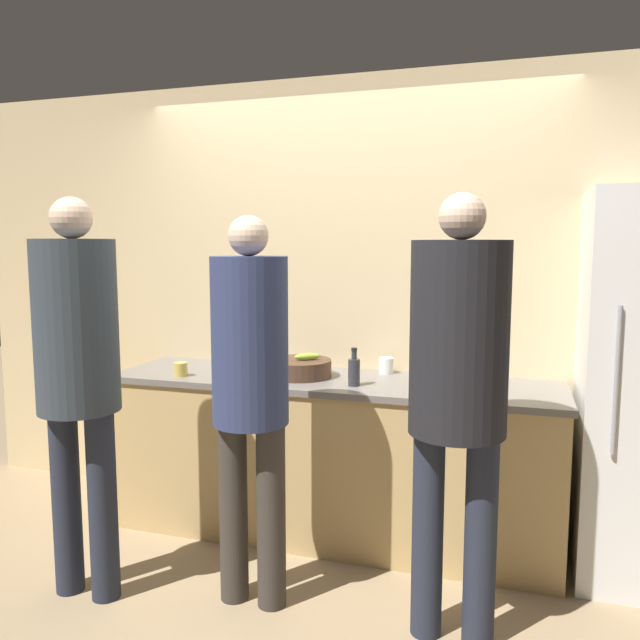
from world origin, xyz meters
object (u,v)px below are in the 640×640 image
Objects in this scene: person_right at (458,374)px; person_center at (250,379)px; person_left at (78,361)px; cup_yellow at (181,369)px; fruit_bowl at (300,368)px; utensil_crock at (257,353)px; bottle_green at (235,367)px; bottle_dark at (354,371)px; cup_white at (386,366)px.

person_center is at bearing -179.73° from person_right.
person_left is 0.77m from cup_yellow.
utensil_crock reaches higher than fruit_bowl.
utensil_crock is at bearing 56.06° from cup_yellow.
person_right is 8.91× the size of bottle_green.
fruit_bowl is at bearing 140.93° from person_right.
person_left reaches higher than bottle_dark.
person_left is 1.05× the size of person_center.
person_center reaches higher than utensil_crock.
bottle_dark is at bearing 7.88° from bottle_green.
fruit_bowl is 3.90× the size of cup_white.
utensil_crock is at bearing 142.64° from person_right.
cup_white is (1.09, 0.42, 0.01)m from cup_yellow.
bottle_dark is (-0.59, 0.63, -0.15)m from person_right.
person_right is 1.35m from bottle_green.
bottle_dark is 0.98× the size of bottle_green.
person_left is at bearing -135.09° from cup_white.
fruit_bowl is at bearing 16.58° from cup_yellow.
bottle_dark is 0.38m from cup_white.
cup_white is (0.10, 0.36, -0.03)m from bottle_dark.
person_right is 1.12m from cup_white.
person_center is 0.77m from fruit_bowl.
bottle_green is (-1.23, 0.54, -0.14)m from person_right.
bottle_dark is at bearing 133.13° from person_right.
person_left is at bearing -143.19° from bottle_dark.
utensil_crock is (0.37, 1.17, -0.14)m from person_left.
bottle_dark is 0.65m from bottle_green.
bottle_dark is 2.59× the size of cup_yellow.
person_left reaches higher than person_right.
utensil_crock is (-0.40, 0.99, -0.07)m from person_center.
utensil_crock is 0.46m from bottle_green.
fruit_bowl is at bearing -152.39° from cup_white.
cup_yellow is at bearing -123.94° from utensil_crock.
cup_yellow is (-0.35, 0.03, -0.04)m from bottle_green.
person_right is 1.22m from fruit_bowl.
cup_yellow is at bearing -176.56° from bottle_dark.
bottle_dark is at bearing 3.44° from cup_yellow.
bottle_dark is at bearing -20.82° from fruit_bowl.
fruit_bowl is at bearing 36.87° from bottle_green.
fruit_bowl is 0.37m from bottle_dark.
cup_white is at bearing 27.61° from fruit_bowl.
person_left reaches higher than fruit_bowl.
person_right reaches higher than fruit_bowl.
bottle_dark is 2.20× the size of cup_white.
bottle_dark is (1.08, 0.81, -0.14)m from person_left.
fruit_bowl is 0.67m from cup_yellow.
utensil_crock is 3.93× the size of cup_yellow.
person_left is at bearing -107.54° from utensil_crock.
person_center reaches higher than fruit_bowl.
person_center is 4.91× the size of fruit_bowl.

